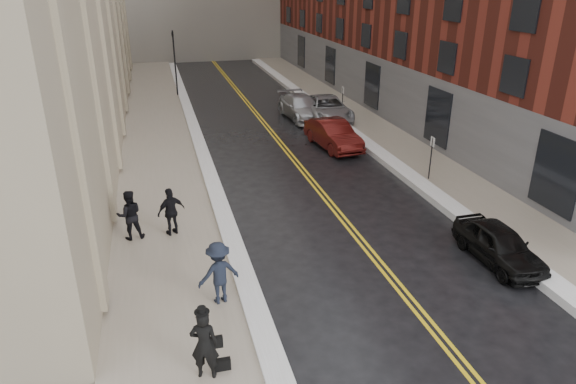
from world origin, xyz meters
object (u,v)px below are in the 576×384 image
pedestrian_a (130,215)px  pedestrian_b (219,273)px  pedestrian_c (171,211)px  car_silver_far (327,109)px  pedestrian_main (204,345)px  car_black (499,244)px  car_silver_near (302,107)px  car_maroon (333,134)px

pedestrian_a → pedestrian_b: size_ratio=0.97×
pedestrian_b → pedestrian_c: pedestrian_b is taller
pedestrian_a → car_silver_far: bearing=-136.5°
pedestrian_main → pedestrian_c: bearing=-70.6°
pedestrian_c → car_silver_far: bearing=-151.1°
car_black → pedestrian_main: (-10.35, -3.15, 0.42)m
car_silver_near → pedestrian_c: bearing=-125.5°
car_maroon → car_silver_far: bearing=67.8°
car_silver_near → pedestrian_main: (-9.14, -23.37, 0.31)m
car_maroon → pedestrian_c: size_ratio=2.58×
pedestrian_c → car_silver_near: bearing=-145.5°
car_silver_near → pedestrian_b: bearing=-116.5°
pedestrian_b → car_maroon: bearing=-136.0°
car_silver_far → car_maroon: bearing=-100.9°
car_silver_far → pedestrian_a: pedestrian_a is taller
car_silver_near → pedestrian_main: pedestrian_main is taller
car_maroon → pedestrian_b: bearing=-128.3°
car_maroon → car_silver_near: 6.73m
car_maroon → pedestrian_a: bearing=-148.0°
pedestrian_a → pedestrian_c: bearing=172.9°
car_maroon → pedestrian_a: (-10.95, -8.81, 0.31)m
pedestrian_a → pedestrian_b: (2.62, -4.82, 0.03)m
pedestrian_a → pedestrian_b: bearing=112.6°
car_silver_far → pedestrian_a: 19.27m
car_black → car_maroon: size_ratio=0.81×
car_black → car_maroon: 13.55m
car_black → pedestrian_c: 11.71m
car_maroon → pedestrian_c: bearing=-143.8°
pedestrian_main → car_silver_near: bearing=-94.8°
car_silver_near → pedestrian_a: 19.05m
pedestrian_main → pedestrian_a: bearing=-60.0°
car_maroon → pedestrian_a: pedestrian_a is taller
car_maroon → car_silver_near: size_ratio=0.89×
car_silver_near → pedestrian_c: size_ratio=2.90×
pedestrian_b → car_silver_far: bearing=-131.6°
car_black → car_maroon: bearing=95.0°
pedestrian_main → car_silver_far: bearing=-98.8°
car_silver_far → pedestrian_b: 21.83m
car_silver_near → pedestrian_b: size_ratio=2.74×
car_black → pedestrian_c: pedestrian_c is taller
car_silver_far → pedestrian_b: size_ratio=2.97×
pedestrian_b → pedestrian_c: size_ratio=1.06×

